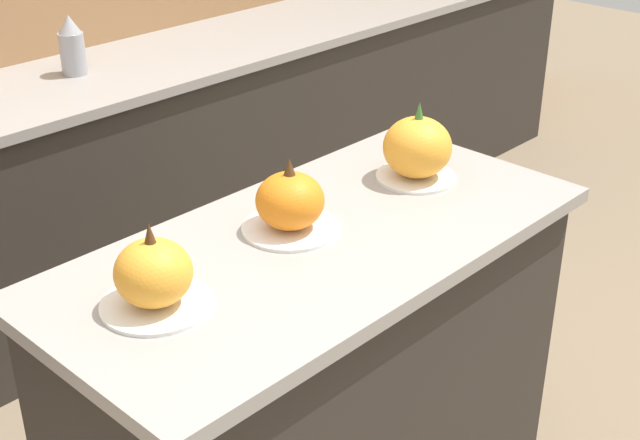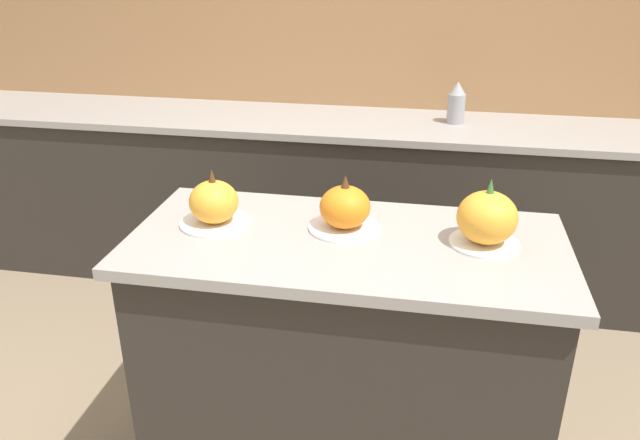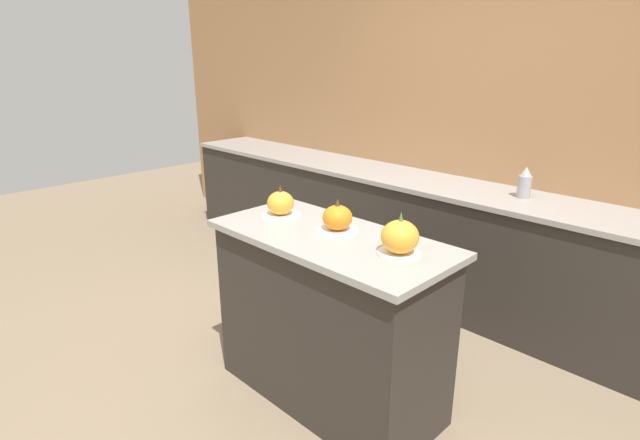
{
  "view_description": "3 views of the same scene",
  "coord_description": "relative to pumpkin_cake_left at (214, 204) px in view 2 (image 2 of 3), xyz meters",
  "views": [
    {
      "loc": [
        -1.24,
        -1.19,
        1.88
      ],
      "look_at": [
        -0.04,
        -0.04,
        1.03
      ],
      "focal_mm": 50.0,
      "sensor_mm": 36.0,
      "label": 1
    },
    {
      "loc": [
        0.22,
        -1.63,
        1.76
      ],
      "look_at": [
        -0.08,
        -0.02,
        1.02
      ],
      "focal_mm": 35.0,
      "sensor_mm": 36.0,
      "label": 2
    },
    {
      "loc": [
        1.62,
        -1.7,
        1.82
      ],
      "look_at": [
        -0.07,
        -0.01,
        1.02
      ],
      "focal_mm": 28.0,
      "sensor_mm": 36.0,
      "label": 3
    }
  ],
  "objects": [
    {
      "name": "bottle_tall",
      "position": [
        0.75,
        1.46,
        -0.01
      ],
      "size": [
        0.09,
        0.09,
        0.21
      ],
      "color": "#99999E",
      "rests_on": "back_counter"
    },
    {
      "name": "kitchen_island",
      "position": [
        0.41,
        -0.03,
        -0.54
      ],
      "size": [
        1.28,
        0.61,
        0.95
      ],
      "color": "#2D2823",
      "rests_on": "ground_plane"
    },
    {
      "name": "pumpkin_cake_right",
      "position": [
        0.81,
        0.01,
        0.01
      ],
      "size": [
        0.2,
        0.2,
        0.2
      ],
      "color": "white",
      "rests_on": "kitchen_island"
    },
    {
      "name": "back_counter",
      "position": [
        0.41,
        1.41,
        -0.56
      ],
      "size": [
        6.0,
        0.6,
        0.91
      ],
      "color": "#2D2823",
      "rests_on": "ground_plane"
    },
    {
      "name": "pumpkin_cake_left",
      "position": [
        0.0,
        0.0,
        0.0
      ],
      "size": [
        0.22,
        0.22,
        0.18
      ],
      "color": "white",
      "rests_on": "kitchen_island"
    },
    {
      "name": "pumpkin_cake_center",
      "position": [
        0.4,
        0.04,
        -0.0
      ],
      "size": [
        0.22,
        0.22,
        0.17
      ],
      "color": "white",
      "rests_on": "kitchen_island"
    },
    {
      "name": "wall_back",
      "position": [
        0.41,
        1.74,
        0.23
      ],
      "size": [
        8.0,
        0.06,
        2.5
      ],
      "color": "#9E7047",
      "rests_on": "ground_plane"
    }
  ]
}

